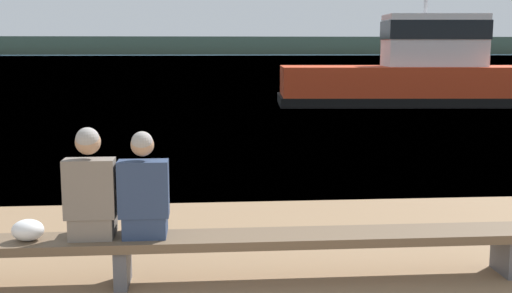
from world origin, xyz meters
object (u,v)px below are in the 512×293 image
object	(u,v)px
bench_main	(122,246)
person_right	(144,193)
person_left	(90,191)
shopping_bag	(28,230)
tugboat_red	(422,77)

from	to	relation	value
bench_main	person_right	world-z (taller)	person_right
person_left	shopping_bag	size ratio (longest dim) A/B	3.59
bench_main	tugboat_red	xyz separation A→B (m)	(8.93, 17.80, 0.68)
tugboat_red	person_right	bearing A→B (deg)	158.36
person_left	person_right	size ratio (longest dim) A/B	1.04
person_left	shopping_bag	bearing A→B (deg)	-177.18
bench_main	tugboat_red	size ratio (longest dim) A/B	0.73
bench_main	person_right	xyz separation A→B (m)	(0.21, 0.01, 0.48)
bench_main	shopping_bag	size ratio (longest dim) A/B	27.73
person_left	tugboat_red	size ratio (longest dim) A/B	0.09
person_right	shopping_bag	xyz separation A→B (m)	(-1.03, -0.03, -0.31)
person_left	shopping_bag	xyz separation A→B (m)	(-0.56, -0.03, -0.34)
person_right	tugboat_red	xyz separation A→B (m)	(8.73, 17.79, 0.20)
person_left	person_right	world-z (taller)	person_left
bench_main	person_left	bearing A→B (deg)	178.17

